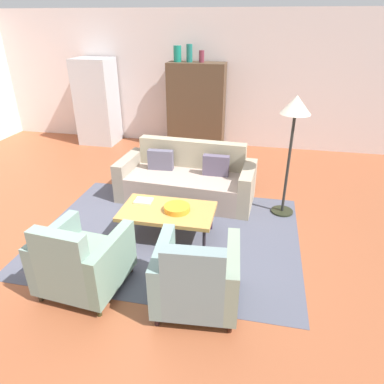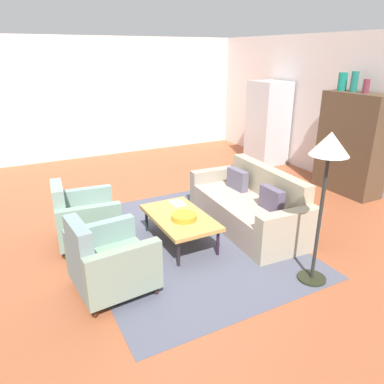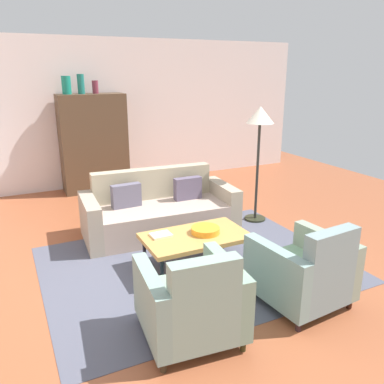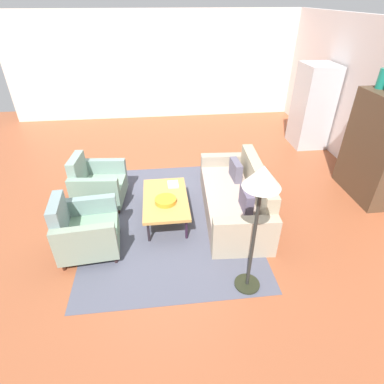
{
  "view_description": "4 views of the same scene",
  "coord_description": "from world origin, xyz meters",
  "px_view_note": "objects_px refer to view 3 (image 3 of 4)",
  "views": [
    {
      "loc": [
        1.45,
        -3.69,
        2.59
      ],
      "look_at": [
        0.64,
        0.25,
        0.57
      ],
      "focal_mm": 32.33,
      "sensor_mm": 36.0,
      "label": 1
    },
    {
      "loc": [
        4.36,
        -1.9,
        2.46
      ],
      "look_at": [
        0.47,
        0.15,
        0.75
      ],
      "focal_mm": 34.06,
      "sensor_mm": 36.0,
      "label": 2
    },
    {
      "loc": [
        -1.49,
        -3.69,
        2.21
      ],
      "look_at": [
        0.49,
        0.38,
        0.8
      ],
      "focal_mm": 36.7,
      "sensor_mm": 36.0,
      "label": 3
    },
    {
      "loc": [
        4.36,
        -0.01,
        3.11
      ],
      "look_at": [
        0.53,
        0.43,
        0.59
      ],
      "focal_mm": 28.5,
      "sensor_mm": 36.0,
      "label": 4
    }
  ],
  "objects_px": {
    "armchair_left": "(193,305)",
    "vase_round": "(81,84)",
    "vase_tall": "(66,85)",
    "vase_small": "(95,87)",
    "floor_lamp": "(260,126)",
    "coffee_table": "(196,238)",
    "book_stack": "(161,235)",
    "armchair_right": "(306,273)",
    "fruit_bowl": "(205,230)",
    "couch": "(159,212)",
    "cabinet": "(94,143)"
  },
  "relations": [
    {
      "from": "armchair_right",
      "to": "vase_small",
      "type": "distance_m",
      "value": 5.1
    },
    {
      "from": "vase_round",
      "to": "floor_lamp",
      "type": "bearing_deg",
      "value": -53.35
    },
    {
      "from": "armchair_left",
      "to": "vase_small",
      "type": "relative_size",
      "value": 3.84
    },
    {
      "from": "vase_small",
      "to": "couch",
      "type": "bearing_deg",
      "value": -84.49
    },
    {
      "from": "coffee_table",
      "to": "armchair_right",
      "type": "bearing_deg",
      "value": -62.56
    },
    {
      "from": "book_stack",
      "to": "armchair_left",
      "type": "bearing_deg",
      "value": -100.22
    },
    {
      "from": "fruit_bowl",
      "to": "armchair_right",
      "type": "bearing_deg",
      "value": -67.7
    },
    {
      "from": "armchair_right",
      "to": "vase_small",
      "type": "relative_size",
      "value": 3.84
    },
    {
      "from": "book_stack",
      "to": "cabinet",
      "type": "bearing_deg",
      "value": 89.32
    },
    {
      "from": "armchair_right",
      "to": "floor_lamp",
      "type": "bearing_deg",
      "value": 62.4
    },
    {
      "from": "vase_tall",
      "to": "floor_lamp",
      "type": "height_order",
      "value": "vase_tall"
    },
    {
      "from": "armchair_right",
      "to": "fruit_bowl",
      "type": "relative_size",
      "value": 2.66
    },
    {
      "from": "couch",
      "to": "fruit_bowl",
      "type": "bearing_deg",
      "value": 99.34
    },
    {
      "from": "armchair_right",
      "to": "vase_tall",
      "type": "relative_size",
      "value": 2.82
    },
    {
      "from": "coffee_table",
      "to": "cabinet",
      "type": "height_order",
      "value": "cabinet"
    },
    {
      "from": "couch",
      "to": "book_stack",
      "type": "relative_size",
      "value": 9.21
    },
    {
      "from": "vase_small",
      "to": "floor_lamp",
      "type": "xyz_separation_m",
      "value": [
        1.73,
        -2.66,
        -0.47
      ]
    },
    {
      "from": "coffee_table",
      "to": "armchair_left",
      "type": "distance_m",
      "value": 1.31
    },
    {
      "from": "cabinet",
      "to": "vase_tall",
      "type": "bearing_deg",
      "value": -179.32
    },
    {
      "from": "couch",
      "to": "cabinet",
      "type": "height_order",
      "value": "cabinet"
    },
    {
      "from": "cabinet",
      "to": "vase_tall",
      "type": "xyz_separation_m",
      "value": [
        -0.4,
        -0.0,
        1.06
      ]
    },
    {
      "from": "armchair_left",
      "to": "cabinet",
      "type": "distance_m",
      "value": 4.83
    },
    {
      "from": "vase_small",
      "to": "floor_lamp",
      "type": "relative_size",
      "value": 0.13
    },
    {
      "from": "armchair_right",
      "to": "vase_round",
      "type": "bearing_deg",
      "value": 98.07
    },
    {
      "from": "couch",
      "to": "vase_tall",
      "type": "distance_m",
      "value": 3.04
    },
    {
      "from": "vase_round",
      "to": "floor_lamp",
      "type": "height_order",
      "value": "vase_round"
    },
    {
      "from": "coffee_table",
      "to": "book_stack",
      "type": "relative_size",
      "value": 5.14
    },
    {
      "from": "vase_round",
      "to": "coffee_table",
      "type": "bearing_deg",
      "value": -82.45
    },
    {
      "from": "armchair_left",
      "to": "vase_small",
      "type": "distance_m",
      "value": 5.05
    },
    {
      "from": "fruit_bowl",
      "to": "vase_round",
      "type": "bearing_deg",
      "value": 99.52
    },
    {
      "from": "armchair_left",
      "to": "vase_round",
      "type": "xyz_separation_m",
      "value": [
        0.13,
        4.78,
        1.63
      ]
    },
    {
      "from": "armchair_right",
      "to": "floor_lamp",
      "type": "height_order",
      "value": "floor_lamp"
    },
    {
      "from": "vase_round",
      "to": "vase_small",
      "type": "bearing_deg",
      "value": 0.0
    },
    {
      "from": "cabinet",
      "to": "vase_small",
      "type": "relative_size",
      "value": 7.86
    },
    {
      "from": "fruit_bowl",
      "to": "vase_round",
      "type": "xyz_separation_m",
      "value": [
        -0.61,
        3.62,
        1.54
      ]
    },
    {
      "from": "vase_tall",
      "to": "book_stack",
      "type": "bearing_deg",
      "value": -84.09
    },
    {
      "from": "armchair_right",
      "to": "vase_small",
      "type": "xyz_separation_m",
      "value": [
        -0.83,
        4.78,
        1.57
      ]
    },
    {
      "from": "vase_tall",
      "to": "vase_round",
      "type": "bearing_deg",
      "value": 0.0
    },
    {
      "from": "armchair_right",
      "to": "vase_round",
      "type": "xyz_separation_m",
      "value": [
        -1.08,
        4.78,
        1.63
      ]
    },
    {
      "from": "coffee_table",
      "to": "vase_tall",
      "type": "bearing_deg",
      "value": 101.4
    },
    {
      "from": "coffee_table",
      "to": "vase_round",
      "type": "relative_size",
      "value": 3.51
    },
    {
      "from": "vase_tall",
      "to": "vase_round",
      "type": "relative_size",
      "value": 0.91
    },
    {
      "from": "fruit_bowl",
      "to": "vase_tall",
      "type": "xyz_separation_m",
      "value": [
        -0.86,
        3.62,
        1.52
      ]
    },
    {
      "from": "armchair_right",
      "to": "cabinet",
      "type": "bearing_deg",
      "value": 96.34
    },
    {
      "from": "couch",
      "to": "coffee_table",
      "type": "relative_size",
      "value": 1.79
    },
    {
      "from": "coffee_table",
      "to": "couch",
      "type": "bearing_deg",
      "value": 89.75
    },
    {
      "from": "couch",
      "to": "vase_round",
      "type": "distance_m",
      "value": 2.99
    },
    {
      "from": "floor_lamp",
      "to": "couch",
      "type": "bearing_deg",
      "value": 171.19
    },
    {
      "from": "armchair_left",
      "to": "vase_round",
      "type": "height_order",
      "value": "vase_round"
    },
    {
      "from": "vase_tall",
      "to": "vase_small",
      "type": "distance_m",
      "value": 0.5
    }
  ]
}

